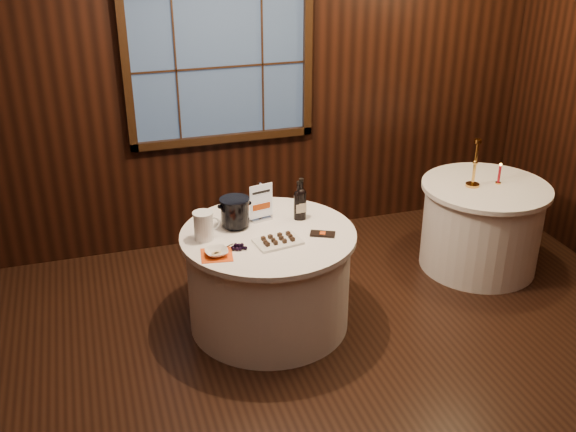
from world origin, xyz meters
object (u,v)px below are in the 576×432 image
object	(u,v)px
grape_bunch	(239,246)
main_table	(269,278)
chocolate_box	(323,234)
brass_candlestick	(474,169)
port_bottle_left	(299,203)
sign_stand	(261,208)
cracker_bowl	(217,252)
side_table	(481,226)
port_bottle_right	(301,202)
chocolate_plate	(278,240)
glass_pitcher	(204,226)
red_candle	(499,176)
ice_bucket	(235,212)

from	to	relation	value
grape_bunch	main_table	bearing A→B (deg)	33.04
chocolate_box	brass_candlestick	xyz separation A→B (m)	(1.51, 0.47, 0.14)
grape_bunch	port_bottle_left	bearing A→B (deg)	30.85
sign_stand	cracker_bowl	bearing A→B (deg)	-146.28
side_table	cracker_bowl	distance (m)	2.51
port_bottle_right	port_bottle_left	bearing A→B (deg)	170.96
chocolate_plate	cracker_bowl	bearing A→B (deg)	-173.78
side_table	glass_pitcher	world-z (taller)	glass_pitcher
port_bottle_right	grape_bunch	bearing A→B (deg)	-150.49
main_table	cracker_bowl	distance (m)	0.63
grape_bunch	sign_stand	bearing A→B (deg)	55.60
sign_stand	brass_candlestick	size ratio (longest dim) A/B	0.72
main_table	cracker_bowl	world-z (taller)	cracker_bowl
red_candle	glass_pitcher	bearing A→B (deg)	-174.13
port_bottle_right	chocolate_plate	distance (m)	0.44
main_table	brass_candlestick	size ratio (longest dim) A/B	3.10
main_table	brass_candlestick	xyz separation A→B (m)	(1.87, 0.32, 0.53)
main_table	sign_stand	world-z (taller)	sign_stand
sign_stand	port_bottle_right	distance (m)	0.30
side_table	red_candle	bearing A→B (deg)	1.16
port_bottle_right	chocolate_plate	size ratio (longest dim) A/B	0.94
ice_bucket	grape_bunch	distance (m)	0.35
main_table	port_bottle_left	xyz separation A→B (m)	(0.28, 0.15, 0.51)
sign_stand	chocolate_box	size ratio (longest dim) A/B	1.68
glass_pitcher	brass_candlestick	xyz separation A→B (m)	(2.33, 0.28, 0.04)
main_table	ice_bucket	bearing A→B (deg)	140.96
port_bottle_left	chocolate_box	distance (m)	0.34
glass_pitcher	cracker_bowl	world-z (taller)	glass_pitcher
sign_stand	chocolate_box	bearing A→B (deg)	-58.12
sign_stand	chocolate_box	distance (m)	0.52
chocolate_box	red_candle	size ratio (longest dim) A/B	0.97
chocolate_plate	red_candle	xyz separation A→B (m)	(2.09, 0.47, 0.05)
side_table	cracker_bowl	size ratio (longest dim) A/B	6.96
side_table	grape_bunch	xyz separation A→B (m)	(-2.26, -0.47, 0.40)
brass_candlestick	chocolate_box	bearing A→B (deg)	-162.68
ice_bucket	glass_pitcher	bearing A→B (deg)	-153.58
port_bottle_right	chocolate_box	xyz separation A→B (m)	(0.06, -0.30, -0.13)
port_bottle_right	red_candle	distance (m)	1.82
side_table	port_bottle_left	xyz separation A→B (m)	(-1.72, -0.15, 0.51)
port_bottle_left	port_bottle_right	distance (m)	0.02
chocolate_plate	glass_pitcher	distance (m)	0.53
glass_pitcher	main_table	bearing A→B (deg)	-11.18
side_table	grape_bunch	size ratio (longest dim) A/B	6.08
ice_bucket	red_candle	size ratio (longest dim) A/B	1.23
chocolate_plate	cracker_bowl	size ratio (longest dim) A/B	2.23
port_bottle_right	brass_candlestick	xyz separation A→B (m)	(1.57, 0.17, 0.01)
sign_stand	glass_pitcher	size ratio (longest dim) A/B	1.43
side_table	chocolate_plate	xyz separation A→B (m)	(-1.98, -0.47, 0.40)
main_table	red_candle	world-z (taller)	red_candle
sign_stand	glass_pitcher	distance (m)	0.50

